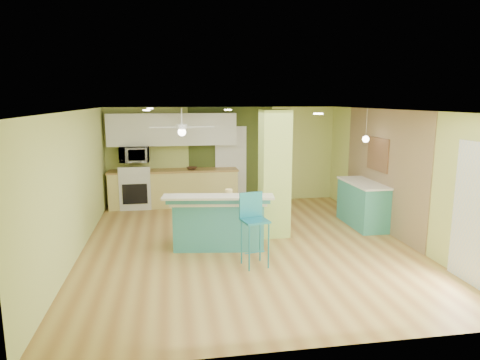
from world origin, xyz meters
name	(u,v)px	position (x,y,z in m)	size (l,w,h in m)	color
floor	(246,244)	(0.00, 0.00, -0.01)	(6.00, 7.00, 0.01)	olive
ceiling	(247,110)	(0.00, 0.00, 2.50)	(6.00, 7.00, 0.01)	white
wall_back	(223,155)	(0.00, 3.50, 1.25)	(6.00, 0.01, 2.50)	#C4D06F
wall_front	(306,241)	(0.00, -3.50, 1.25)	(6.00, 0.01, 2.50)	#C4D06F
wall_left	(75,184)	(-3.00, 0.00, 1.25)	(0.01, 7.00, 2.50)	#C4D06F
wall_right	(398,175)	(3.00, 0.00, 1.25)	(0.01, 7.00, 2.50)	#C4D06F
wood_panel	(383,170)	(2.99, 0.60, 1.25)	(0.02, 3.40, 2.50)	#806649
olive_accent	(231,155)	(0.20, 3.49, 1.25)	(2.20, 0.02, 2.50)	#404D1E
interior_door	(231,165)	(0.20, 3.46, 1.00)	(0.82, 0.05, 2.00)	white
french_door	(479,216)	(2.97, -2.30, 1.05)	(0.04, 1.08, 2.10)	white
column	(274,174)	(0.65, 0.50, 1.25)	(0.55, 0.55, 2.50)	#A3BD57
kitchen_run	(174,188)	(-1.30, 3.20, 0.47)	(3.25, 0.63, 0.94)	#D8C771
stove	(136,190)	(-2.25, 3.19, 0.46)	(0.76, 0.66, 1.08)	silver
upper_cabinets	(172,129)	(-1.30, 3.32, 1.95)	(3.20, 0.34, 0.80)	white
microwave	(134,154)	(-2.25, 3.20, 1.35)	(0.70, 0.48, 0.39)	white
ceiling_fan	(182,128)	(-1.10, 2.00, 2.08)	(1.41, 1.41, 0.61)	white
pendant_lamp	(366,139)	(2.65, 0.75, 1.88)	(0.14, 0.14, 0.69)	white
wall_decor	(378,154)	(2.96, 0.80, 1.55)	(0.03, 0.90, 0.70)	brown
peninsula	(219,221)	(-0.52, 0.01, 0.48)	(1.98, 1.27, 1.04)	teal
bar_stool	(253,217)	(-0.07, -0.99, 0.81)	(0.47, 0.47, 1.20)	teal
side_counter	(363,204)	(2.70, 0.83, 0.48)	(0.63, 1.48, 0.96)	teal
fruit_bowl	(192,168)	(-0.84, 3.16, 0.97)	(0.27, 0.27, 0.07)	#3B2618
canister	(229,194)	(-0.34, -0.04, 0.99)	(0.13, 0.13, 0.18)	yellow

